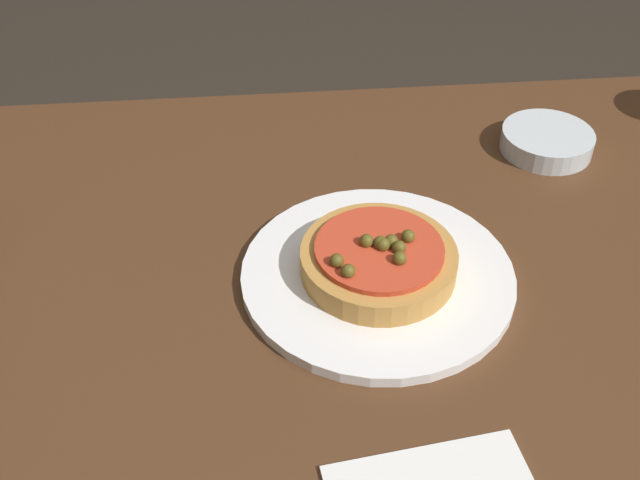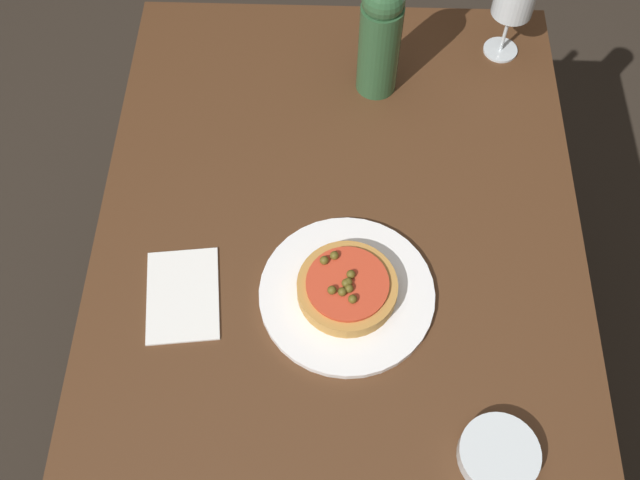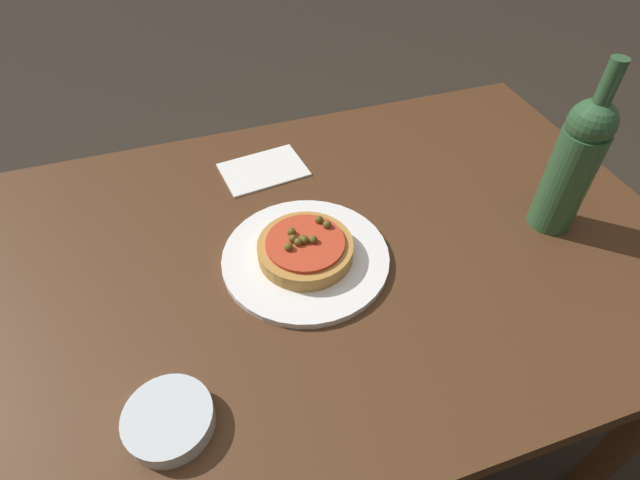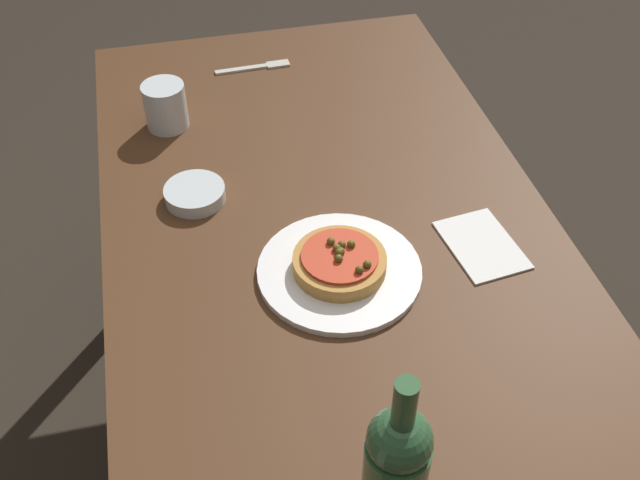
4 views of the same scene
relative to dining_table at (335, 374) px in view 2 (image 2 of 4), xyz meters
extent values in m
plane|color=#2D261E|center=(0.00, 0.00, -0.64)|extent=(14.00, 14.00, 0.00)
cube|color=#4C2D19|center=(0.00, 0.00, 0.07)|extent=(1.50, 0.81, 0.03)
cylinder|color=#4C2D19|center=(-0.69, 0.34, -0.30)|extent=(0.06, 0.06, 0.70)
cylinder|color=#4C2D19|center=(-0.69, -0.34, -0.30)|extent=(0.06, 0.06, 0.70)
cylinder|color=white|center=(-0.10, 0.01, 0.09)|extent=(0.28, 0.28, 0.01)
cylinder|color=#BC843D|center=(-0.10, 0.01, 0.11)|extent=(0.16, 0.16, 0.03)
cylinder|color=red|center=(-0.10, 0.01, 0.13)|extent=(0.13, 0.13, 0.01)
sphere|color=brown|center=(-0.08, -0.01, 0.14)|extent=(0.01, 0.01, 0.01)
sphere|color=brown|center=(-0.10, 0.02, 0.14)|extent=(0.01, 0.01, 0.01)
sphere|color=brown|center=(-0.08, 0.01, 0.14)|extent=(0.01, 0.01, 0.01)
sphere|color=brown|center=(-0.09, 0.02, 0.14)|extent=(0.01, 0.01, 0.01)
sphere|color=brown|center=(-0.14, -0.01, 0.14)|extent=(0.01, 0.01, 0.01)
sphere|color=brown|center=(-0.10, 0.01, 0.14)|extent=(0.01, 0.01, 0.01)
sphere|color=brown|center=(-0.11, 0.02, 0.14)|extent=(0.01, 0.01, 0.01)
sphere|color=brown|center=(-0.07, 0.02, 0.14)|extent=(0.01, 0.01, 0.01)
sphere|color=brown|center=(-0.13, -0.02, 0.14)|extent=(0.01, 0.01, 0.01)
cylinder|color=silver|center=(-0.64, 0.31, 0.09)|extent=(0.07, 0.07, 0.00)
cylinder|color=silver|center=(-0.64, 0.31, 0.14)|extent=(0.01, 0.01, 0.09)
cylinder|color=#2D5633|center=(-0.54, 0.06, 0.18)|extent=(0.08, 0.08, 0.19)
sphere|color=#2D5633|center=(-0.54, 0.06, 0.29)|extent=(0.07, 0.07, 0.07)
cylinder|color=silver|center=(0.15, 0.23, 0.10)|extent=(0.11, 0.11, 0.03)
cube|color=white|center=(-0.09, -0.24, 0.09)|extent=(0.17, 0.13, 0.00)
camera|label=1|loc=(-0.21, -0.53, 0.61)|focal=42.00mm
camera|label=2|loc=(0.42, -0.01, 1.15)|focal=42.00mm
camera|label=3|loc=(0.06, 0.55, 0.70)|focal=28.00mm
camera|label=4|loc=(-0.94, 0.24, 1.00)|focal=42.00mm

